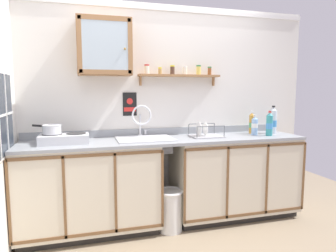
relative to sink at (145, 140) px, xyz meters
The scene contains 19 objects.
floor 1.03m from the sink, 56.64° to the right, with size 6.05×6.05×0.00m, color gray.
back_wall 0.47m from the sink, 48.77° to the left, with size 3.65×0.07×2.41m.
lower_cabinet_run 0.75m from the sink, behind, with size 1.39×0.60×0.91m.
lower_cabinet_run_right 1.14m from the sink, ahead, with size 1.44×0.60×0.91m.
countertop 0.25m from the sink, ahead, with size 3.01×0.62×0.03m, color gray.
backsplash 0.35m from the sink, 44.97° to the left, with size 3.01×0.02×0.08m, color gray.
sink is the anchor object (origin of this frame).
hot_plate_stove 0.81m from the sink, behind, with size 0.46×0.28×0.09m.
saucepan 0.93m from the sink, behind, with size 0.29×0.25×0.09m.
bottle_juice_amber_0 1.33m from the sink, ahead, with size 0.06×0.06×0.27m.
bottle_detergent_teal_1 1.43m from the sink, ahead, with size 0.07×0.07×0.28m.
bottle_water_blue_2 1.29m from the sink, ahead, with size 0.07×0.07×0.23m.
bottle_water_clear_3 1.57m from the sink, ahead, with size 0.09×0.09×0.33m.
dish_rack 0.68m from the sink, ahead, with size 0.34×0.28×0.16m.
wall_cabinet 1.05m from the sink, 162.40° to the left, with size 0.55×0.29×0.58m.
spice_shelf 0.85m from the sink, 22.44° to the left, with size 0.94×0.14×0.23m.
warning_sign 0.46m from the sink, 114.61° to the left, with size 0.15×0.01×0.26m.
window 1.36m from the sink, 165.19° to the right, with size 0.03×0.76×0.74m.
trash_bin 0.77m from the sink, 44.47° to the right, with size 0.28×0.28×0.44m.
Camera 1 is at (-0.86, -2.73, 1.46)m, focal length 32.24 mm.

